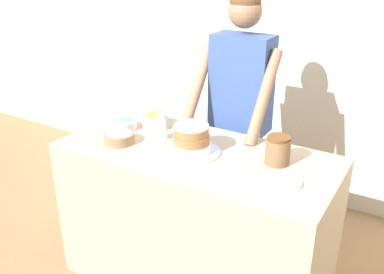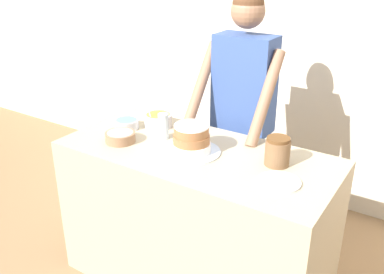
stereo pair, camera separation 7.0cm
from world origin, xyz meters
name	(u,v)px [view 1 (the left image)]	position (x,y,z in m)	size (l,w,h in m)	color
wall_back	(286,44)	(0.00, 1.77, 1.30)	(10.00, 0.05, 2.60)	beige
counter	(196,219)	(0.00, 0.37, 0.46)	(1.60, 0.74, 0.93)	tan
person_baker	(240,97)	(0.00, 0.94, 1.09)	(0.53, 0.49, 1.78)	#2D2D38
cake	(191,141)	(-0.01, 0.34, 1.00)	(0.33, 0.33, 0.17)	silver
frosting_bowl_orange	(156,120)	(-0.41, 0.55, 0.97)	(0.18, 0.18, 0.18)	silver
frosting_bowl_blue	(124,124)	(-0.56, 0.42, 0.96)	(0.16, 0.16, 0.06)	silver
frosting_bowl_pink	(119,137)	(-0.45, 0.23, 0.96)	(0.18, 0.18, 0.06)	#936B4C
drinking_glass	(162,127)	(-0.27, 0.41, 1.01)	(0.06, 0.06, 0.16)	silver
ceramic_plate	(280,181)	(0.54, 0.28, 0.93)	(0.22, 0.22, 0.01)	silver
stoneware_jar	(278,150)	(0.45, 0.46, 1.00)	(0.13, 0.13, 0.16)	brown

